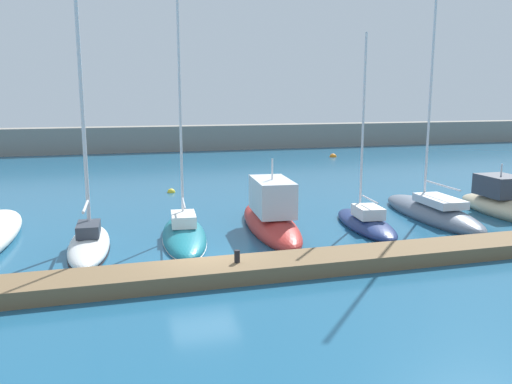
% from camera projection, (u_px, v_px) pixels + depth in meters
% --- Properties ---
extents(ground_plane, '(120.00, 120.00, 0.00)m').
position_uv_depth(ground_plane, '(204.00, 266.00, 19.52)').
color(ground_plane, '#1E567A').
extents(dock_pier, '(39.25, 1.89, 0.54)m').
position_uv_depth(dock_pier, '(212.00, 272.00, 18.01)').
color(dock_pier, brown).
rests_on(dock_pier, ground_plane).
extents(breakwater_seawall, '(108.00, 2.65, 2.82)m').
position_uv_depth(breakwater_seawall, '(137.00, 139.00, 58.71)').
color(breakwater_seawall, gray).
rests_on(breakwater_seawall, ground_plane).
extents(sailboat_white_fourth, '(1.90, 6.31, 12.63)m').
position_uv_depth(sailboat_white_fourth, '(89.00, 241.00, 21.47)').
color(sailboat_white_fourth, white).
rests_on(sailboat_white_fourth, ground_plane).
extents(sailboat_teal_fifth, '(2.58, 7.06, 11.64)m').
position_uv_depth(sailboat_teal_fifth, '(184.00, 234.00, 23.18)').
color(sailboat_teal_fifth, '#19707F').
rests_on(sailboat_teal_fifth, ground_plane).
extents(motorboat_red_sixth, '(2.81, 8.64, 3.82)m').
position_uv_depth(motorboat_red_sixth, '(271.00, 216.00, 24.65)').
color(motorboat_red_sixth, '#B72D28').
rests_on(motorboat_red_sixth, ground_plane).
extents(sailboat_navy_seventh, '(2.55, 6.26, 9.42)m').
position_uv_depth(sailboat_navy_seventh, '(366.00, 222.00, 25.13)').
color(sailboat_navy_seventh, navy).
rests_on(sailboat_navy_seventh, ground_plane).
extents(sailboat_slate_eighth, '(2.65, 8.65, 17.06)m').
position_uv_depth(sailboat_slate_eighth, '(432.00, 211.00, 27.04)').
color(sailboat_slate_eighth, slate).
rests_on(sailboat_slate_eighth, ground_plane).
extents(motorboat_sand_ninth, '(2.31, 6.76, 2.94)m').
position_uv_depth(motorboat_sand_ninth, '(504.00, 203.00, 27.79)').
color(motorboat_sand_ninth, beige).
rests_on(motorboat_sand_ninth, ground_plane).
extents(mooring_buoy_yellow, '(0.52, 0.52, 0.52)m').
position_uv_depth(mooring_buoy_yellow, '(171.00, 192.00, 34.22)').
color(mooring_buoy_yellow, yellow).
rests_on(mooring_buoy_yellow, ground_plane).
extents(mooring_buoy_orange, '(0.72, 0.72, 0.72)m').
position_uv_depth(mooring_buoy_orange, '(333.00, 157.00, 53.78)').
color(mooring_buoy_orange, orange).
rests_on(mooring_buoy_orange, ground_plane).
extents(dock_bollard, '(0.20, 0.20, 0.44)m').
position_uv_depth(dock_bollard, '(237.00, 256.00, 18.17)').
color(dock_bollard, black).
rests_on(dock_bollard, dock_pier).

